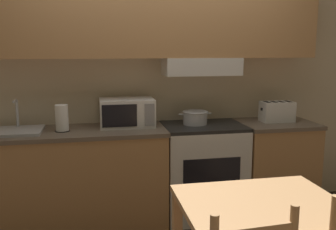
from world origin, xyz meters
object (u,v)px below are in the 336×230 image
(sink_basin, at_px, (15,130))
(paper_towel_roll, at_px, (62,118))
(stove_range, at_px, (203,170))
(cooking_pot, at_px, (195,117))
(toaster, at_px, (277,111))
(dining_table, at_px, (265,225))
(microwave, at_px, (127,112))

(sink_basin, xyz_separation_m, paper_towel_roll, (0.39, -0.02, 0.10))
(stove_range, relative_size, cooking_pot, 2.81)
(toaster, distance_m, paper_towel_roll, 2.01)
(sink_basin, bearing_deg, paper_towel_roll, -3.66)
(toaster, bearing_deg, dining_table, -118.74)
(cooking_pot, height_order, paper_towel_roll, paper_towel_roll)
(microwave, bearing_deg, stove_range, -6.65)
(stove_range, xyz_separation_m, paper_towel_roll, (-1.27, -0.03, 0.56))
(toaster, height_order, dining_table, toaster)
(toaster, xyz_separation_m, sink_basin, (-2.39, -0.02, -0.08))
(cooking_pot, height_order, toaster, toaster)
(paper_towel_roll, bearing_deg, toaster, 1.33)
(microwave, distance_m, sink_basin, 0.96)
(sink_basin, bearing_deg, stove_range, 0.23)
(stove_range, height_order, dining_table, stove_range)
(toaster, height_order, paper_towel_roll, paper_towel_roll)
(stove_range, bearing_deg, microwave, 173.35)
(stove_range, bearing_deg, dining_table, -93.62)
(cooking_pot, distance_m, microwave, 0.63)
(stove_range, relative_size, microwave, 1.83)
(sink_basin, bearing_deg, toaster, 0.52)
(stove_range, xyz_separation_m, dining_table, (-0.10, -1.51, 0.19))
(sink_basin, height_order, paper_towel_roll, sink_basin)
(stove_range, bearing_deg, toaster, 1.18)
(cooking_pot, distance_m, dining_table, 1.58)
(paper_towel_roll, xyz_separation_m, dining_table, (1.17, -1.48, -0.37))
(sink_basin, bearing_deg, cooking_pot, 1.62)
(microwave, xyz_separation_m, toaster, (1.44, -0.07, -0.03))
(cooking_pot, relative_size, dining_table, 0.35)
(microwave, relative_size, sink_basin, 1.09)
(stove_range, height_order, cooking_pot, cooking_pot)
(cooking_pot, xyz_separation_m, dining_table, (-0.02, -1.55, -0.32))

